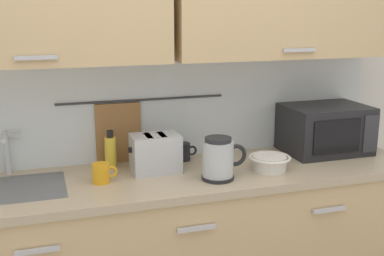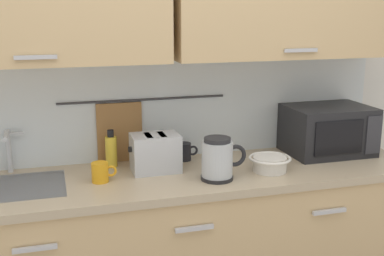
{
  "view_description": "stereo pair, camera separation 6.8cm",
  "coord_description": "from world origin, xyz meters",
  "views": [
    {
      "loc": [
        -0.65,
        -1.96,
        1.71
      ],
      "look_at": [
        0.09,
        0.33,
        1.12
      ],
      "focal_mm": 46.16,
      "sensor_mm": 36.0,
      "label": 1
    },
    {
      "loc": [
        -0.58,
        -1.98,
        1.71
      ],
      "look_at": [
        0.09,
        0.33,
        1.12
      ],
      "focal_mm": 46.16,
      "sensor_mm": 36.0,
      "label": 2
    }
  ],
  "objects": [
    {
      "name": "counter_unit",
      "position": [
        -0.01,
        0.3,
        0.46
      ],
      "size": [
        2.53,
        0.64,
        0.9
      ],
      "color": "tan",
      "rests_on": "ground"
    },
    {
      "name": "toaster",
      "position": [
        -0.1,
        0.37,
        1.0
      ],
      "size": [
        0.26,
        0.17,
        0.19
      ],
      "color": "#B7BABF",
      "rests_on": "counter_unit"
    },
    {
      "name": "microwave",
      "position": [
        0.91,
        0.41,
        1.04
      ],
      "size": [
        0.46,
        0.35,
        0.27
      ],
      "color": "black",
      "rests_on": "counter_unit"
    },
    {
      "name": "electric_kettle",
      "position": [
        0.17,
        0.16,
        1.0
      ],
      "size": [
        0.23,
        0.16,
        0.21
      ],
      "color": "black",
      "rests_on": "counter_unit"
    },
    {
      "name": "dish_soap_bottle",
      "position": [
        -0.3,
        0.5,
        0.99
      ],
      "size": [
        0.06,
        0.06,
        0.2
      ],
      "color": "yellow",
      "rests_on": "counter_unit"
    },
    {
      "name": "mug_by_kettle",
      "position": [
        0.09,
        0.5,
        0.95
      ],
      "size": [
        0.12,
        0.08,
        0.09
      ],
      "color": "black",
      "rests_on": "counter_unit"
    },
    {
      "name": "sink_faucet",
      "position": [
        -0.8,
        0.53,
        1.04
      ],
      "size": [
        0.09,
        0.17,
        0.22
      ],
      "color": "#B2B5BA",
      "rests_on": "counter_unit"
    },
    {
      "name": "back_wall_assembly",
      "position": [
        -0.0,
        0.53,
        1.52
      ],
      "size": [
        3.7,
        0.41,
        2.5
      ],
      "color": "silver",
      "rests_on": "ground"
    },
    {
      "name": "mug_near_sink",
      "position": [
        -0.38,
        0.28,
        0.95
      ],
      "size": [
        0.12,
        0.08,
        0.09
      ],
      "color": "orange",
      "rests_on": "counter_unit"
    },
    {
      "name": "mixing_bowl",
      "position": [
        0.46,
        0.2,
        0.94
      ],
      "size": [
        0.21,
        0.21,
        0.08
      ],
      "color": "silver",
      "rests_on": "counter_unit"
    }
  ]
}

